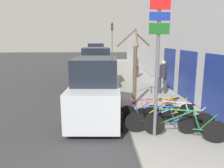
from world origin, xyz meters
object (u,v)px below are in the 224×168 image
object	(u,v)px
bicycle_2	(177,117)
bicycle_4	(149,112)
bicycle_0	(183,126)
pedestrian_near	(163,75)
pedestrian_far	(136,64)
parked_car_0	(96,91)
street_tree	(135,69)
parked_car_2	(96,62)
signpost	(158,60)
bicycle_1	(162,121)
traffic_light	(112,39)
bicycle_3	(164,113)
parked_car_1	(96,69)
parked_car_3	(96,56)

from	to	relation	value
bicycle_2	bicycle_4	world-z (taller)	bicycle_2
bicycle_0	pedestrian_near	world-z (taller)	pedestrian_near
bicycle_2	pedestrian_far	xyz separation A→B (m)	(0.35, 9.79, 0.59)
pedestrian_far	parked_car_0	bearing A→B (deg)	-110.13
street_tree	bicycle_4	bearing A→B (deg)	-86.51
parked_car_2	street_tree	bearing A→B (deg)	-81.64
signpost	bicycle_1	world-z (taller)	signpost
parked_car_2	traffic_light	world-z (taller)	traffic_light
signpost	bicycle_3	bearing A→B (deg)	58.20
parked_car_0	bicycle_1	bearing A→B (deg)	-40.07
parked_car_0	parked_car_2	distance (m)	11.67
parked_car_1	pedestrian_near	size ratio (longest dim) A/B	2.61
parked_car_0	bicycle_4	bearing A→B (deg)	-25.16
parked_car_3	street_tree	xyz separation A→B (m)	(1.85, -15.58, 0.55)
bicycle_2	pedestrian_far	world-z (taller)	pedestrian_far
parked_car_0	traffic_light	xyz separation A→B (m)	(1.52, 14.06, 1.99)
parked_car_3	pedestrian_far	bearing A→B (deg)	-72.80
bicycle_4	traffic_light	size ratio (longest dim) A/B	0.46
signpost	pedestrian_far	xyz separation A→B (m)	(1.20, 10.29, -1.27)
pedestrian_near	street_tree	xyz separation A→B (m)	(-1.82, -1.84, 0.54)
parked_car_0	parked_car_1	size ratio (longest dim) A/B	0.96
parked_car_3	traffic_light	xyz separation A→B (m)	(1.70, -2.73, 1.89)
traffic_light	bicycle_4	bearing A→B (deg)	-88.91
bicycle_3	parked_car_2	distance (m)	13.09
parked_car_1	street_tree	distance (m)	4.83
parked_car_0	pedestrian_far	xyz separation A→B (m)	(2.94, 8.18, 0.08)
parked_car_2	pedestrian_near	bearing A→B (deg)	-68.67
parked_car_3	traffic_light	world-z (taller)	traffic_light
bicycle_0	parked_car_3	size ratio (longest dim) A/B	0.48
bicycle_0	bicycle_2	distance (m)	0.73
bicycle_0	street_tree	bearing A→B (deg)	35.71
pedestrian_far	traffic_light	size ratio (longest dim) A/B	0.38
parked_car_3	signpost	bearing A→B (deg)	-86.90
parked_car_0	bicycle_3	bearing A→B (deg)	-23.72
bicycle_2	parked_car_1	xyz separation A→B (m)	(-2.62, 7.30, 0.58)
parked_car_3	pedestrian_far	world-z (taller)	parked_car_3
parked_car_1	parked_car_3	distance (m)	11.10
bicycle_0	parked_car_2	world-z (taller)	parked_car_2
bicycle_1	street_tree	distance (m)	3.36
bicycle_0	pedestrian_near	xyz separation A→B (m)	(0.98, 5.38, 0.63)
bicycle_2	parked_car_0	world-z (taller)	parked_car_0
bicycle_2	parked_car_2	distance (m)	13.55
bicycle_2	bicycle_4	bearing A→B (deg)	84.78
parked_car_0	street_tree	distance (m)	2.16
bicycle_3	pedestrian_far	size ratio (longest dim) A/B	1.37
signpost	parked_car_3	xyz separation A→B (m)	(-1.91, 18.90, -1.26)
bicycle_2	bicycle_0	bearing A→B (deg)	-153.86
bicycle_0	pedestrian_near	bearing A→B (deg)	12.11
bicycle_1	street_tree	size ratio (longest dim) A/B	0.67
parked_car_1	parked_car_3	world-z (taller)	parked_car_3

